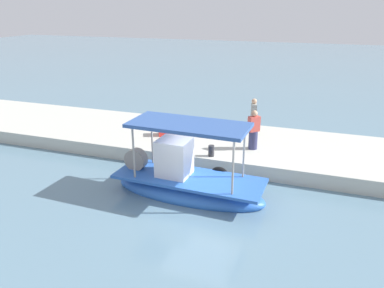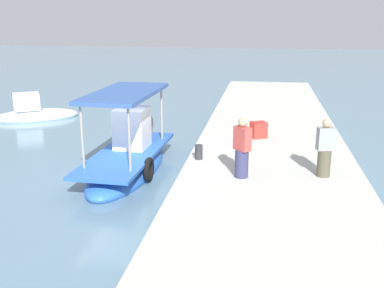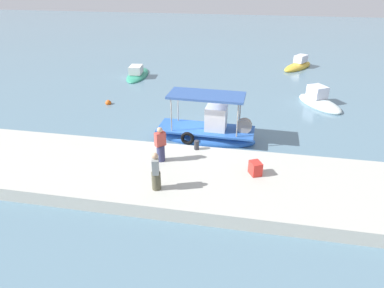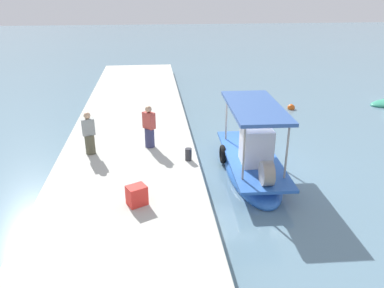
% 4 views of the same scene
% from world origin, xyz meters
% --- Properties ---
extents(ground_plane, '(120.00, 120.00, 0.00)m').
position_xyz_m(ground_plane, '(0.00, 0.00, 0.00)').
color(ground_plane, slate).
extents(dock_quay, '(36.00, 5.14, 0.60)m').
position_xyz_m(dock_quay, '(0.00, -4.62, 0.30)').
color(dock_quay, '#BABBB0').
rests_on(dock_quay, ground_plane).
extents(main_fishing_boat, '(5.52, 2.02, 2.98)m').
position_xyz_m(main_fishing_boat, '(0.62, -0.08, 0.48)').
color(main_fishing_boat, blue).
rests_on(main_fishing_boat, ground_plane).
extents(fisherman_near_bollard, '(0.53, 0.53, 1.67)m').
position_xyz_m(fisherman_near_bollard, '(-1.00, -3.78, 1.35)').
color(fisherman_near_bollard, navy).
rests_on(fisherman_near_bollard, dock_quay).
extents(fisherman_by_crate, '(0.44, 0.51, 1.63)m').
position_xyz_m(fisherman_by_crate, '(-0.57, -6.01, 1.34)').
color(fisherman_by_crate, '#514E3B').
rests_on(fisherman_by_crate, dock_quay).
extents(mooring_bollard, '(0.24, 0.24, 0.45)m').
position_xyz_m(mooring_bollard, '(0.42, -2.40, 0.82)').
color(mooring_bollard, '#2D2D33').
rests_on(mooring_bollard, dock_quay).
extents(cargo_crate, '(0.63, 0.67, 0.58)m').
position_xyz_m(cargo_crate, '(3.28, -4.17, 0.89)').
color(cargo_crate, red).
rests_on(cargo_crate, dock_quay).
extents(marker_buoy, '(0.42, 0.42, 0.42)m').
position_xyz_m(marker_buoy, '(-7.05, 4.20, 0.08)').
color(marker_buoy, '#DC5A18').
rests_on(marker_buoy, ground_plane).
extents(moored_boat_near, '(3.49, 4.28, 1.52)m').
position_xyz_m(moored_boat_near, '(7.49, 6.78, 0.23)').
color(moored_boat_near, silver).
rests_on(moored_boat_near, ground_plane).
extents(moored_boat_mid, '(3.57, 4.52, 1.41)m').
position_xyz_m(moored_boat_mid, '(6.95, 16.91, 0.22)').
color(moored_boat_mid, gold).
rests_on(moored_boat_mid, ground_plane).
extents(moored_boat_far, '(2.19, 4.96, 1.27)m').
position_xyz_m(moored_boat_far, '(-7.34, 11.36, 0.16)').
color(moored_boat_far, '#329474').
rests_on(moored_boat_far, ground_plane).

